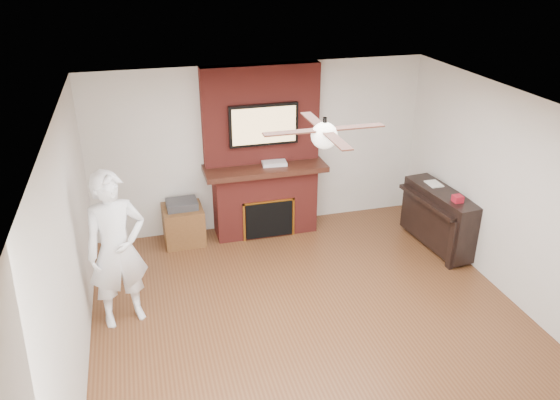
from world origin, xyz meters
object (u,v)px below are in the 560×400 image
object	(u,v)px
side_table	(183,223)
piano	(439,217)
person	(117,250)
fireplace	(264,169)

from	to	relation	value
side_table	piano	xyz separation A→B (m)	(3.52, -1.11, 0.16)
side_table	piano	world-z (taller)	piano
piano	person	bearing A→B (deg)	-178.20
person	side_table	bearing A→B (deg)	47.63
person	piano	world-z (taller)	person
fireplace	person	xyz separation A→B (m)	(-2.10, -1.76, -0.07)
person	piano	xyz separation A→B (m)	(4.39, 0.58, -0.46)
side_table	piano	bearing A→B (deg)	-19.11
fireplace	piano	distance (m)	2.63
fireplace	person	distance (m)	2.74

